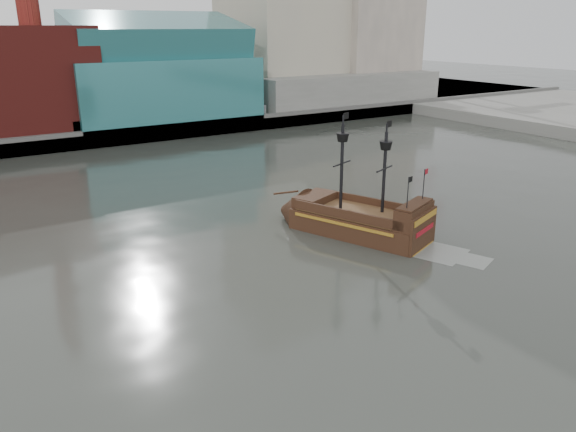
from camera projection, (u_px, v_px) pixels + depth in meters
ground at (429, 320)px, 33.98m from camera, size 400.00×400.00×0.00m
promenade_far at (71, 114)px, 106.83m from camera, size 220.00×60.00×2.00m
seawall at (118, 137)px, 83.27m from camera, size 220.00×1.00×2.60m
crane_a at (414, 16)px, 133.46m from camera, size 22.50×4.00×32.25m
crane_b at (412, 31)px, 147.48m from camera, size 19.10×4.00×26.25m
pirate_ship at (362, 223)px, 47.68m from camera, size 9.38×15.30×11.02m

